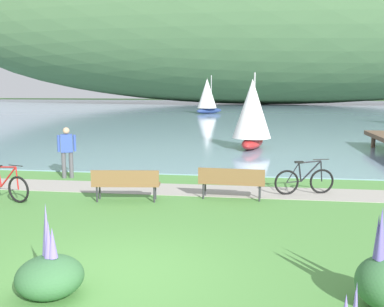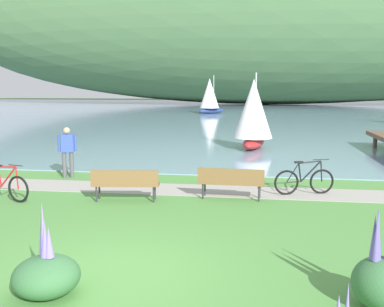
% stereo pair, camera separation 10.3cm
% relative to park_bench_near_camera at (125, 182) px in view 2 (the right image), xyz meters
% --- Properties ---
extents(ground_plane, '(200.00, 200.00, 0.00)m').
position_rel_park_bench_near_camera_xyz_m(ground_plane, '(1.19, -4.61, -0.52)').
color(ground_plane, '#518E42').
extents(bay_water, '(180.00, 80.00, 0.04)m').
position_rel_park_bench_near_camera_xyz_m(bay_water, '(1.19, 43.73, -0.50)').
color(bay_water, '#7A99B2').
rests_on(bay_water, ground).
extents(distant_hillside, '(108.13, 28.00, 25.69)m').
position_rel_park_bench_near_camera_xyz_m(distant_hillside, '(4.62, 64.66, 12.36)').
color(distant_hillside, '#42663D').
rests_on(distant_hillside, bay_water).
extents(shoreline_path, '(60.00, 1.50, 0.01)m').
position_rel_park_bench_near_camera_xyz_m(shoreline_path, '(1.19, 1.54, -0.52)').
color(shoreline_path, '#A39E93').
rests_on(shoreline_path, ground).
extents(park_bench_near_camera, '(1.85, 0.70, 0.88)m').
position_rel_park_bench_near_camera_xyz_m(park_bench_near_camera, '(0.00, 0.00, 0.00)').
color(park_bench_near_camera, brown).
rests_on(park_bench_near_camera, ground).
extents(park_bench_further_along, '(1.82, 0.57, 0.88)m').
position_rel_park_bench_near_camera_xyz_m(park_bench_further_along, '(2.79, 0.63, 0.00)').
color(park_bench_further_along, brown).
rests_on(park_bench_further_along, ground).
extents(bicycle_leaning_near_bench, '(1.71, 0.57, 1.01)m').
position_rel_park_bench_near_camera_xyz_m(bicycle_leaning_near_bench, '(-3.28, -0.38, -0.12)').
color(bicycle_leaning_near_bench, black).
rests_on(bicycle_leaning_near_bench, ground).
extents(bicycle_beside_path, '(1.72, 0.55, 1.01)m').
position_rel_park_bench_near_camera_xyz_m(bicycle_beside_path, '(4.82, 1.50, -0.12)').
color(bicycle_beside_path, black).
rests_on(bicycle_beside_path, ground).
extents(person_at_shoreline, '(0.57, 0.35, 1.71)m').
position_rel_park_bench_near_camera_xyz_m(person_at_shoreline, '(-2.82, 2.73, 0.46)').
color(person_at_shoreline, '#4C4C51').
rests_on(person_at_shoreline, ground).
extents(echium_bush_closest_to_camera, '(0.82, 0.82, 1.51)m').
position_rel_park_bench_near_camera_xyz_m(echium_bush_closest_to_camera, '(5.22, -5.14, -0.08)').
color(echium_bush_closest_to_camera, '#386B3D').
rests_on(echium_bush_closest_to_camera, ground).
extents(echium_bush_far_cluster, '(0.99, 0.99, 1.42)m').
position_rel_park_bench_near_camera_xyz_m(echium_bush_far_cluster, '(0.45, -5.46, -0.17)').
color(echium_bush_far_cluster, '#386B3D').
rests_on(echium_bush_far_cluster, ground).
extents(sailboat_nearest_to_shore, '(3.29, 3.41, 4.19)m').
position_rel_park_bench_near_camera_xyz_m(sailboat_nearest_to_shore, '(-1.86, 37.94, 1.49)').
color(sailboat_nearest_to_shore, navy).
rests_on(sailboat_nearest_to_shore, bay_water).
extents(sailboat_toward_hillside, '(2.16, 3.24, 3.68)m').
position_rel_park_bench_near_camera_xyz_m(sailboat_toward_hillside, '(3.24, 10.42, 1.25)').
color(sailboat_toward_hillside, '#B22323').
rests_on(sailboat_toward_hillside, bay_water).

